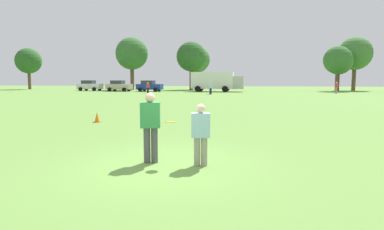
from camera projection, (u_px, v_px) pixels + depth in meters
name	position (u px, v px, depth m)	size (l,w,h in m)	color
ground_plane	(163.00, 165.00, 7.96)	(171.32, 171.32, 0.00)	#608C3D
player_thrower	(150.00, 124.00, 8.10)	(0.53, 0.36, 1.75)	#4C4C51
player_defender	(201.00, 131.00, 7.83)	(0.47, 0.31, 1.50)	gray
frisbee	(171.00, 122.00, 7.91)	(0.27, 0.27, 0.05)	yellow
traffic_cone	(97.00, 117.00, 15.82)	(0.32, 0.32, 0.48)	#D8590C
parked_car_near_left	(90.00, 85.00, 57.44)	(4.31, 2.43, 1.82)	silver
parked_car_mid_left	(119.00, 86.00, 54.99)	(4.31, 2.43, 1.82)	#B7AD99
parked_car_center	(149.00, 86.00, 54.03)	(4.31, 2.43, 1.82)	navy
box_truck	(216.00, 81.00, 53.44)	(8.64, 3.38, 3.18)	white
bystander_sideline_watcher	(148.00, 87.00, 47.74)	(0.50, 0.44, 1.57)	black
bystander_far_jogger	(336.00, 87.00, 47.38)	(0.52, 0.48, 1.66)	gray
bystander_field_marshal	(211.00, 87.00, 44.16)	(0.51, 0.40, 1.63)	#1E234C
tree_west_oak	(28.00, 61.00, 64.84)	(5.00, 5.00, 8.12)	brown
tree_west_maple	(132.00, 54.00, 61.96)	(6.09, 6.09, 9.89)	brown
tree_center_elm	(191.00, 57.00, 61.56)	(5.56, 5.56, 9.03)	brown
tree_east_birch	(197.00, 60.00, 63.21)	(5.16, 5.16, 8.39)	brown
tree_east_oak	(338.00, 60.00, 54.88)	(4.65, 4.65, 7.56)	brown
tree_far_east_pine	(339.00, 61.00, 55.02)	(4.47, 4.47, 7.27)	brown
tree_far_west_pine	(355.00, 54.00, 57.97)	(5.82, 5.82, 9.46)	brown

